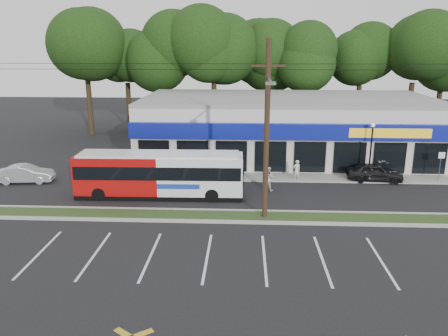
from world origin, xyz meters
The scene contains 15 objects.
ground centered at (0.00, 0.00, 0.00)m, with size 120.00×120.00×0.00m, color black.
grass_strip centered at (0.00, 1.00, 0.06)m, with size 40.00×1.60×0.12m, color #1C3415.
curb_south centered at (0.00, 0.15, 0.07)m, with size 40.00×0.25×0.14m, color #9E9E93.
curb_north centered at (0.00, 1.85, 0.07)m, with size 40.00×0.25×0.14m, color #9E9E93.
sidewalk centered at (5.00, 9.00, 0.05)m, with size 32.00×2.20×0.10m, color #9E9E93.
strip_mall centered at (5.50, 15.91, 2.65)m, with size 25.00×12.55×5.30m.
utility_pole centered at (2.83, 0.93, 5.41)m, with size 50.00×2.77×10.00m.
lamp_post centered at (11.00, 8.80, 2.67)m, with size 0.30×0.30×4.25m.
sign_post centered at (16.00, 8.57, 1.56)m, with size 0.45×0.10×2.23m.
tree_line centered at (4.00, 26.00, 8.42)m, with size 46.76×6.76×11.83m.
metrobus centered at (-3.72, 4.50, 1.55)m, with size 10.93×2.48×2.93m.
car_dark centered at (11.37, 8.50, 0.68)m, with size 1.60×3.98×1.36m, color black.
car_silver centered at (-14.06, 6.99, 0.65)m, with size 1.37×3.92×1.29m, color #9B9FA2.
pedestrian_a centered at (5.67, 8.50, 0.77)m, with size 0.56×0.37×1.53m, color silver.
pedestrian_b centered at (3.41, 6.00, 0.85)m, with size 0.82×0.64×1.69m, color beige.
Camera 1 is at (1.79, -22.61, 9.66)m, focal length 35.00 mm.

